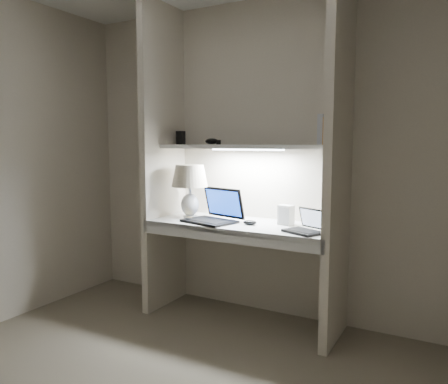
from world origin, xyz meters
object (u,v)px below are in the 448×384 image
Objects in this scene: laptop_main at (215,214)px; book_row at (334,130)px; table_lamp at (190,182)px; laptop_netbook at (307,227)px; speaker at (286,215)px.

laptop_main is 1.09m from book_row.
book_row is at bearing 29.24° from laptop_main.
table_lamp is 1.36× the size of laptop_netbook.
laptop_main is at bearing -10.67° from table_lamp.
table_lamp is 1.98× the size of book_row.
book_row is at bearing 97.54° from laptop_netbook.
book_row is at bearing 33.71° from speaker.
table_lamp is 2.90× the size of speaker.
laptop_netbook is (0.76, -0.06, -0.02)m from laptop_main.
laptop_main is at bearing -159.15° from laptop_netbook.
table_lamp is 0.83m from speaker.
speaker is at bearing -163.27° from book_row.
table_lamp is 1.06m from laptop_netbook.
laptop_main reaches higher than speaker.
table_lamp reaches higher than laptop_main.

